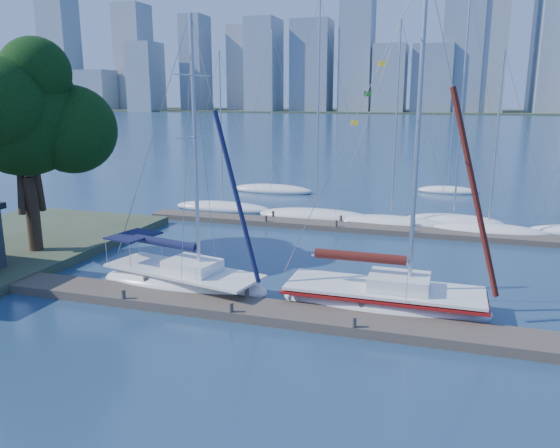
% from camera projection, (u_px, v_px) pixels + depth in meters
% --- Properties ---
extents(ground, '(700.00, 700.00, 0.00)m').
position_uv_depth(ground, '(239.00, 313.00, 23.00)').
color(ground, '#17334B').
rests_on(ground, ground).
extents(near_dock, '(26.00, 2.00, 0.40)m').
position_uv_depth(near_dock, '(239.00, 308.00, 22.95)').
color(near_dock, '#4D4338').
rests_on(near_dock, ground).
extents(far_dock, '(30.00, 1.80, 0.36)m').
position_uv_depth(far_dock, '(353.00, 227.00, 37.24)').
color(far_dock, '#4D4338').
rests_on(far_dock, ground).
extents(far_shore, '(800.00, 100.00, 1.50)m').
position_uv_depth(far_shore, '(440.00, 112.00, 320.29)').
color(far_shore, '#38472D').
rests_on(far_shore, ground).
extents(tree, '(8.87, 8.09, 11.87)m').
position_uv_depth(tree, '(23.00, 114.00, 28.89)').
color(tree, black).
rests_on(tree, ground).
extents(sailboat_navy, '(8.77, 4.46, 12.86)m').
position_uv_depth(sailboat_navy, '(183.00, 269.00, 25.57)').
color(sailboat_navy, white).
rests_on(sailboat_navy, ground).
extents(sailboat_maroon, '(8.91, 2.92, 14.31)m').
position_uv_depth(sailboat_maroon, '(384.00, 286.00, 23.05)').
color(sailboat_maroon, white).
rests_on(sailboat_maroon, ground).
extents(bg_boat_0, '(8.30, 5.10, 12.63)m').
position_uv_depth(bg_boat_0, '(223.00, 207.00, 43.67)').
color(bg_boat_0, white).
rests_on(bg_boat_0, ground).
extents(bg_boat_1, '(9.20, 4.79, 15.94)m').
position_uv_depth(bg_boat_1, '(317.00, 216.00, 40.24)').
color(bg_boat_1, white).
rests_on(bg_boat_1, ground).
extents(bg_boat_2, '(8.27, 4.57, 14.13)m').
position_uv_depth(bg_boat_2, '(391.00, 223.00, 38.22)').
color(bg_boat_2, white).
rests_on(bg_boat_2, ground).
extents(bg_boat_3, '(7.33, 3.57, 16.05)m').
position_uv_depth(bg_boat_3, '(453.00, 221.00, 38.44)').
color(bg_boat_3, white).
rests_on(bg_boat_3, ground).
extents(bg_boat_4, '(7.68, 3.63, 12.06)m').
position_uv_depth(bg_boat_4, '(488.00, 231.00, 35.86)').
color(bg_boat_4, white).
rests_on(bg_boat_4, ground).
extents(bg_boat_6, '(8.18, 4.55, 15.10)m').
position_uv_depth(bg_boat_6, '(272.00, 189.00, 51.95)').
color(bg_boat_6, white).
rests_on(bg_boat_6, ground).
extents(bg_boat_7, '(5.80, 3.15, 9.86)m').
position_uv_depth(bg_boat_7, '(448.00, 190.00, 51.63)').
color(bg_boat_7, white).
rests_on(bg_boat_7, ground).
extents(skyline, '(503.50, 51.31, 119.04)m').
position_uv_depth(skyline, '(490.00, 41.00, 277.44)').
color(skyline, gray).
rests_on(skyline, ground).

